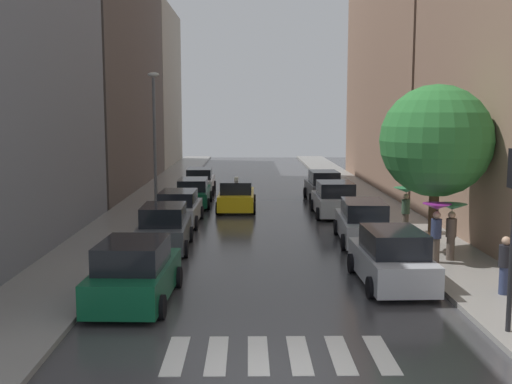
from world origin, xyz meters
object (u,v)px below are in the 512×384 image
object	(u,v)px
pedestrian_by_kerb	(406,199)
pedestrian_foreground	(437,220)
pedestrian_far_side	(505,264)
parked_car_left_fourth	(193,193)
parked_car_left_fifth	(200,181)
street_tree_right	(436,141)
parked_car_right_third	(335,200)
parked_car_left_nearest	(134,274)
lamp_post_left	(155,131)
pedestrian_near_tree	(452,219)
parked_car_left_second	(164,229)
taxi_midroad	(237,196)
parked_car_right_fourth	(323,187)
parked_car_right_nearest	(392,259)
parked_car_right_second	(363,223)
parked_car_left_third	(179,208)

from	to	relation	value
pedestrian_by_kerb	pedestrian_foreground	bearing A→B (deg)	-176.12
pedestrian_foreground	pedestrian_far_side	size ratio (longest dim) A/B	1.22
parked_car_left_fourth	parked_car_left_fifth	bearing A→B (deg)	-0.28
parked_car_left_fifth	street_tree_right	xyz separation A→B (m)	(9.95, -17.72, 3.46)
parked_car_right_third	pedestrian_by_kerb	world-z (taller)	pedestrian_by_kerb
parked_car_left_nearest	lamp_post_left	bearing A→B (deg)	8.52
parked_car_left_fifth	pedestrian_near_tree	world-z (taller)	pedestrian_near_tree
parked_car_left_second	taxi_midroad	xyz separation A→B (m)	(2.60, 9.67, -0.05)
parked_car_right_fourth	pedestrian_foreground	distance (m)	15.80
parked_car_right_third	parked_car_right_fourth	xyz separation A→B (m)	(0.07, 5.26, 0.02)
pedestrian_foreground	parked_car_left_fifth	bearing A→B (deg)	100.79
parked_car_left_fourth	parked_car_right_nearest	distance (m)	17.74
parked_car_right_third	pedestrian_near_tree	distance (m)	10.43
parked_car_right_third	pedestrian_near_tree	bearing A→B (deg)	-165.66
pedestrian_far_side	street_tree_right	xyz separation A→B (m)	(-0.44, 5.32, 3.21)
parked_car_right_nearest	parked_car_left_second	bearing A→B (deg)	55.69
parked_car_left_nearest	parked_car_right_fourth	world-z (taller)	parked_car_right_fourth
parked_car_right_second	parked_car_left_third	bearing A→B (deg)	64.96
parked_car_right_third	pedestrian_far_side	size ratio (longest dim) A/B	2.49
pedestrian_foreground	parked_car_right_third	bearing A→B (deg)	85.29
parked_car_right_fourth	pedestrian_near_tree	xyz separation A→B (m)	(2.55, -15.32, 0.76)
parked_car_left_third	parked_car_right_fourth	distance (m)	10.83
parked_car_left_third	parked_car_right_nearest	distance (m)	12.87
parked_car_left_nearest	pedestrian_by_kerb	distance (m)	13.70
parked_car_right_fourth	lamp_post_left	distance (m)	10.71
parked_car_left_second	pedestrian_near_tree	bearing A→B (deg)	-104.13
pedestrian_foreground	parked_car_right_nearest	bearing A→B (deg)	-147.76
parked_car_right_fourth	parked_car_left_second	bearing A→B (deg)	147.65
parked_car_left_second	parked_car_right_second	size ratio (longest dim) A/B	0.86
parked_car_left_second	parked_car_left_fourth	bearing A→B (deg)	-1.84
parked_car_left_nearest	street_tree_right	bearing A→B (deg)	-58.96
parked_car_right_second	parked_car_left_fourth	bearing A→B (deg)	40.78
taxi_midroad	pedestrian_near_tree	bearing A→B (deg)	-146.60
parked_car_left_fourth	taxi_midroad	bearing A→B (deg)	-121.89
parked_car_right_nearest	parked_car_left_fourth	bearing A→B (deg)	23.61
parked_car_left_fourth	taxi_midroad	xyz separation A→B (m)	(2.47, -1.48, 0.03)
lamp_post_left	taxi_midroad	bearing A→B (deg)	7.82
parked_car_right_nearest	pedestrian_by_kerb	world-z (taller)	pedestrian_by_kerb
parked_car_left_third	parked_car_right_second	world-z (taller)	parked_car_right_second
parked_car_right_fourth	pedestrian_far_side	world-z (taller)	pedestrian_far_side
parked_car_left_nearest	taxi_midroad	distance (m)	16.44
taxi_midroad	parked_car_left_nearest	bearing A→B (deg)	172.02
street_tree_right	lamp_post_left	xyz separation A→B (m)	(-11.68, 10.18, 0.04)
parked_car_right_nearest	parked_car_right_third	xyz separation A→B (m)	(0.04, 12.65, 0.00)
parked_car_right_nearest	pedestrian_by_kerb	xyz separation A→B (m)	(2.41, 7.75, 0.75)
parked_car_left_fourth	pedestrian_foreground	size ratio (longest dim) A/B	2.29
parked_car_left_third	parked_car_right_second	xyz separation A→B (m)	(7.93, -4.19, 0.05)
pedestrian_near_tree	lamp_post_left	size ratio (longest dim) A/B	0.28
parked_car_left_nearest	taxi_midroad	xyz separation A→B (m)	(2.53, 16.24, -0.06)
parked_car_left_nearest	pedestrian_foreground	world-z (taller)	pedestrian_foreground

